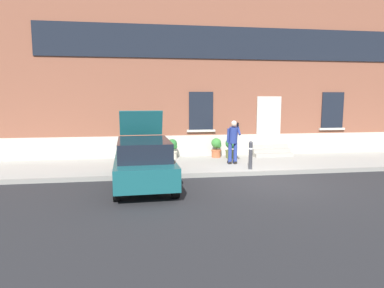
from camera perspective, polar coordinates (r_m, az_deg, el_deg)
The scene contains 13 objects.
ground_plane at distance 11.71m, azimuth 12.19°, elevation -6.15°, with size 80.00×80.00×0.00m, color #232326.
sidewalk at distance 14.28m, azimuth 8.20°, elevation -3.27°, with size 24.00×3.60×0.15m, color #99968E.
curb_edge at distance 12.55m, azimuth 10.67°, elevation -4.83°, with size 24.00×0.12×0.15m, color gray.
building_facade at distance 16.45m, azimuth 5.90°, elevation 10.97°, with size 24.00×1.52×7.50m.
entrance_stoop at distance 16.16m, azimuth 12.95°, elevation -1.18°, with size 1.76×0.96×0.48m.
hatchback_car_teal at distance 10.74m, azimuth -8.08°, elevation -2.93°, with size 1.91×4.12×2.34m.
bollard_near_person at distance 12.78m, azimuth 9.76°, elevation -1.67°, with size 0.15×0.15×1.04m.
bollard_far_left at distance 12.14m, azimuth -7.01°, elevation -2.11°, with size 0.15×0.15×1.04m.
person_on_phone at distance 13.62m, azimuth 6.89°, elevation 0.80°, with size 0.51×0.50×1.74m.
planter_charcoal at distance 14.64m, azimuth -10.96°, elevation -0.96°, with size 0.44×0.44×0.86m.
planter_cream at distance 14.82m, azimuth -3.30°, elevation -0.73°, with size 0.44×0.44×0.86m.
planter_terracotta at distance 15.19m, azimuth 4.11°, elevation -0.53°, with size 0.44×0.44×0.86m.
planter_olive at distance 15.12m, azimuth 6.47°, elevation -0.60°, with size 0.44×0.44×0.86m.
Camera 1 is at (-4.12, -10.61, 2.75)m, focal length 31.92 mm.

